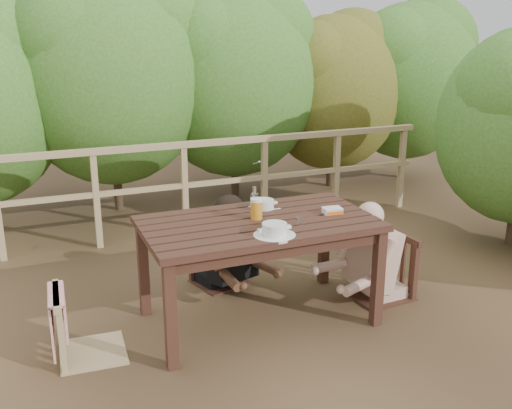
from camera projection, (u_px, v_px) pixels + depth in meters
name	position (u px, v px, depth m)	size (l,w,h in m)	color
ground	(258.00, 319.00, 4.51)	(60.00, 60.00, 0.00)	brown
table	(259.00, 272.00, 4.39)	(1.68, 0.95, 0.78)	#341D14
chair_left	(87.00, 292.00, 3.90)	(0.45, 0.45, 0.91)	tan
chair_far	(219.00, 238.00, 5.01)	(0.41, 0.41, 0.83)	#341D14
chair_right	(380.00, 240.00, 4.77)	(0.48, 0.48, 0.97)	#341D14
woman	(218.00, 214.00, 4.97)	(0.50, 0.62, 1.25)	black
diner_right	(385.00, 217.00, 4.72)	(0.54, 0.67, 1.35)	tan
railing	(185.00, 190.00, 6.13)	(5.60, 0.10, 1.01)	tan
hedge_row	(186.00, 46.00, 6.92)	(6.60, 1.60, 3.80)	#396423
soup_near	(274.00, 230.00, 3.97)	(0.29, 0.29, 0.10)	silver
soup_far	(264.00, 205.00, 4.54)	(0.26, 0.26, 0.09)	white
bread_roll	(270.00, 224.00, 4.13)	(0.11, 0.09, 0.07)	#AC6429
beer_glass	(256.00, 210.00, 4.29)	(0.09, 0.09, 0.17)	orange
bottle	(254.00, 203.00, 4.32)	(0.06, 0.06, 0.25)	silver
tumbler	(300.00, 222.00, 4.19)	(0.06, 0.06, 0.07)	silver
butter_tub	(332.00, 212.00, 4.43)	(0.14, 0.10, 0.06)	silver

